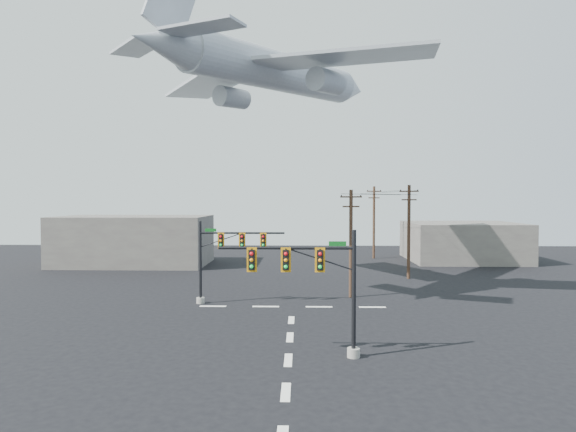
{
  "coord_description": "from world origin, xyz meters",
  "views": [
    {
      "loc": [
        0.61,
        -23.85,
        8.09
      ],
      "look_at": [
        -0.14,
        5.0,
        7.08
      ],
      "focal_mm": 30.0,
      "sensor_mm": 36.0,
      "label": 1
    }
  ],
  "objects_px": {
    "utility_pole_b": "(409,230)",
    "airliner": "(278,72)",
    "signal_mast_near": "(319,285)",
    "utility_pole_c": "(374,221)",
    "utility_pole_a": "(351,241)",
    "signal_mast_far": "(222,257)"
  },
  "relations": [
    {
      "from": "signal_mast_far",
      "to": "signal_mast_near",
      "type": "bearing_deg",
      "value": -60.58
    },
    {
      "from": "signal_mast_near",
      "to": "utility_pole_c",
      "type": "distance_m",
      "value": 42.4
    },
    {
      "from": "utility_pole_b",
      "to": "utility_pole_c",
      "type": "xyz_separation_m",
      "value": [
        -0.99,
        16.74,
        0.16
      ]
    },
    {
      "from": "signal_mast_near",
      "to": "signal_mast_far",
      "type": "relative_size",
      "value": 1.06
    },
    {
      "from": "signal_mast_far",
      "to": "utility_pole_c",
      "type": "relative_size",
      "value": 0.7
    },
    {
      "from": "signal_mast_near",
      "to": "airliner",
      "type": "relative_size",
      "value": 0.26
    },
    {
      "from": "signal_mast_near",
      "to": "utility_pole_c",
      "type": "xyz_separation_m",
      "value": [
        9.06,
        41.39,
        1.42
      ]
    },
    {
      "from": "signal_mast_far",
      "to": "utility_pole_b",
      "type": "distance_m",
      "value": 21.03
    },
    {
      "from": "utility_pole_c",
      "to": "signal_mast_near",
      "type": "bearing_deg",
      "value": -109.71
    },
    {
      "from": "utility_pole_b",
      "to": "airliner",
      "type": "bearing_deg",
      "value": -131.11
    },
    {
      "from": "utility_pole_a",
      "to": "utility_pole_b",
      "type": "relative_size",
      "value": 0.93
    },
    {
      "from": "signal_mast_near",
      "to": "utility_pole_a",
      "type": "distance_m",
      "value": 15.52
    },
    {
      "from": "utility_pole_c",
      "to": "airliner",
      "type": "xyz_separation_m",
      "value": [
        -11.99,
        -22.81,
        14.17
      ]
    },
    {
      "from": "signal_mast_near",
      "to": "utility_pole_c",
      "type": "bearing_deg",
      "value": 77.65
    },
    {
      "from": "signal_mast_near",
      "to": "utility_pole_c",
      "type": "height_order",
      "value": "utility_pole_c"
    },
    {
      "from": "utility_pole_a",
      "to": "utility_pole_c",
      "type": "xyz_separation_m",
      "value": [
        5.87,
        26.23,
        0.51
      ]
    },
    {
      "from": "utility_pole_b",
      "to": "airliner",
      "type": "xyz_separation_m",
      "value": [
        -12.98,
        -6.07,
        14.33
      ]
    },
    {
      "from": "signal_mast_near",
      "to": "utility_pole_a",
      "type": "relative_size",
      "value": 0.82
    },
    {
      "from": "utility_pole_a",
      "to": "airliner",
      "type": "xyz_separation_m",
      "value": [
        -6.12,
        3.42,
        14.68
      ]
    },
    {
      "from": "signal_mast_near",
      "to": "airliner",
      "type": "height_order",
      "value": "airliner"
    },
    {
      "from": "utility_pole_b",
      "to": "airliner",
      "type": "relative_size",
      "value": 0.35
    },
    {
      "from": "signal_mast_near",
      "to": "utility_pole_c",
      "type": "relative_size",
      "value": 0.74
    }
  ]
}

